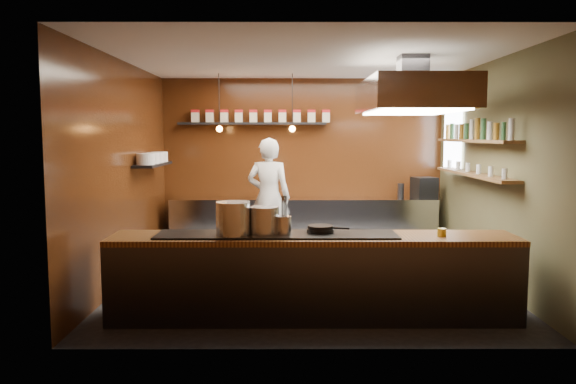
{
  "coord_description": "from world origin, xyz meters",
  "views": [
    {
      "loc": [
        -0.29,
        -7.59,
        2.01
      ],
      "look_at": [
        -0.27,
        0.4,
        1.19
      ],
      "focal_mm": 35.0,
      "sensor_mm": 36.0,
      "label": 1
    }
  ],
  "objects_px": {
    "espresso_machine": "(424,188)",
    "chef": "(269,197)",
    "stockpot_large": "(233,218)",
    "stockpot_small": "(264,220)",
    "extractor_hood": "(412,95)"
  },
  "relations": [
    {
      "from": "espresso_machine",
      "to": "chef",
      "type": "height_order",
      "value": "chef"
    },
    {
      "from": "stockpot_large",
      "to": "stockpot_small",
      "type": "relative_size",
      "value": 1.16
    },
    {
      "from": "espresso_machine",
      "to": "chef",
      "type": "bearing_deg",
      "value": 176.23
    },
    {
      "from": "stockpot_small",
      "to": "espresso_machine",
      "type": "height_order",
      "value": "espresso_machine"
    },
    {
      "from": "stockpot_large",
      "to": "espresso_machine",
      "type": "relative_size",
      "value": 1.0
    },
    {
      "from": "extractor_hood",
      "to": "stockpot_large",
      "type": "relative_size",
      "value": 5.45
    },
    {
      "from": "stockpot_large",
      "to": "stockpot_small",
      "type": "distance_m",
      "value": 0.34
    },
    {
      "from": "extractor_hood",
      "to": "chef",
      "type": "bearing_deg",
      "value": 133.84
    },
    {
      "from": "stockpot_small",
      "to": "extractor_hood",
      "type": "bearing_deg",
      "value": 33.57
    },
    {
      "from": "extractor_hood",
      "to": "espresso_machine",
      "type": "bearing_deg",
      "value": 72.29
    },
    {
      "from": "stockpot_small",
      "to": "chef",
      "type": "height_order",
      "value": "chef"
    },
    {
      "from": "extractor_hood",
      "to": "stockpot_large",
      "type": "bearing_deg",
      "value": -149.39
    },
    {
      "from": "extractor_hood",
      "to": "espresso_machine",
      "type": "xyz_separation_m",
      "value": [
        0.8,
        2.51,
        -1.42
      ]
    },
    {
      "from": "extractor_hood",
      "to": "stockpot_small",
      "type": "height_order",
      "value": "extractor_hood"
    },
    {
      "from": "stockpot_large",
      "to": "chef",
      "type": "distance_m",
      "value": 3.26
    }
  ]
}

